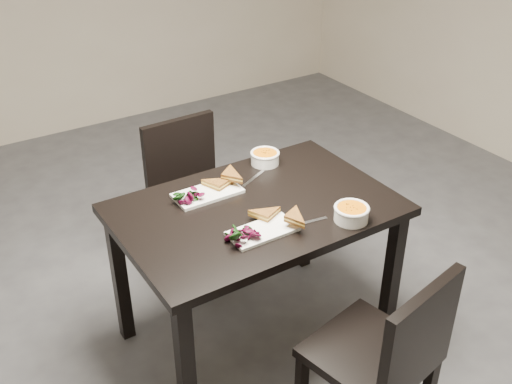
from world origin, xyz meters
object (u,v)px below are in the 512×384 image
Objects in this scene: soup_bowl_near at (351,212)px; soup_bowl_far at (265,157)px; chair_near at (388,354)px; chair_far at (191,188)px; plate_near at (263,231)px; plate_far at (208,193)px; table at (256,225)px.

soup_bowl_near reaches higher than soup_bowl_far.
chair_near is 1.14m from soup_bowl_far.
chair_far is (-0.05, 1.48, 0.00)m from chair_near.
chair_near reaches higher than plate_near.
chair_far is 0.60m from plate_far.
chair_near and chair_far have the same top height.
plate_far is at bearing -109.57° from chair_far.
soup_bowl_far is at bearing 16.23° from plate_far.
table is 0.44m from soup_bowl_near.
plate_near is at bearing -83.50° from plate_far.
plate_far is (-0.22, 0.98, 0.27)m from chair_near.
plate_far is 0.40m from soup_bowl_far.
table is 0.80m from chair_near.
soup_bowl_far is at bearing 70.02° from chair_near.
chair_far is at bearing 103.47° from soup_bowl_near.
soup_bowl_far is at bearing 55.80° from plate_near.
table is 8.35× the size of soup_bowl_far.
plate_far is at bearing 128.71° from soup_bowl_near.
soup_bowl_far is (0.25, 0.31, 0.14)m from table.
plate_near is 1.98× the size of soup_bowl_far.
chair_near is at bearing -77.59° from plate_far.
plate_near is (-0.12, -0.89, 0.27)m from chair_far.
plate_near is 0.93× the size of plate_far.
plate_far is at bearing 123.86° from table.
chair_near is 5.91× the size of soup_bowl_far.
soup_bowl_near is at bearing -48.51° from table.
soup_bowl_near is at bearing -87.69° from soup_bowl_far.
chair_far is at bearing 80.70° from chair_near.
plate_near is at bearing -124.20° from soup_bowl_far.
table is 1.41× the size of chair_near.
chair_near is 0.59m from soup_bowl_near.
table is 0.26m from plate_far.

